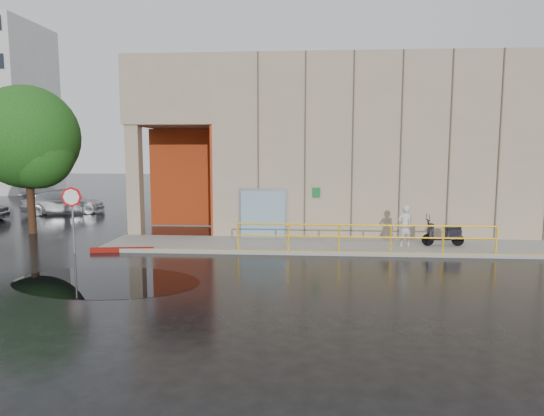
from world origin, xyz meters
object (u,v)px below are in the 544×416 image
(stop_sign, at_px, (72,205))
(tree_near, at_px, (30,141))
(car_c, at_px, (64,202))
(scooter, at_px, (444,228))
(red_curb, at_px, (122,250))
(person, at_px, (405,226))

(stop_sign, distance_m, tree_near, 6.13)
(tree_near, bearing_deg, car_c, 107.20)
(scooter, relative_size, red_curb, 0.69)
(tree_near, bearing_deg, red_curb, -33.31)
(stop_sign, bearing_deg, tree_near, 149.46)
(red_curb, bearing_deg, person, 5.95)
(scooter, height_order, tree_near, tree_near)
(stop_sign, xyz_separation_m, red_curb, (1.73, 0.37, -1.77))
(stop_sign, bearing_deg, red_curb, 27.65)
(scooter, height_order, red_curb, scooter)
(person, height_order, tree_near, tree_near)
(scooter, bearing_deg, car_c, 153.09)
(tree_near, bearing_deg, scooter, -7.31)
(stop_sign, xyz_separation_m, car_c, (-6.03, 10.96, -1.16))
(car_c, height_order, tree_near, tree_near)
(person, xyz_separation_m, stop_sign, (-12.64, -1.50, 0.89))
(scooter, distance_m, stop_sign, 14.35)
(stop_sign, relative_size, red_curb, 1.06)
(person, bearing_deg, car_c, -44.19)
(person, height_order, car_c, person)
(person, distance_m, tree_near, 17.06)
(scooter, distance_m, red_curb, 12.58)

